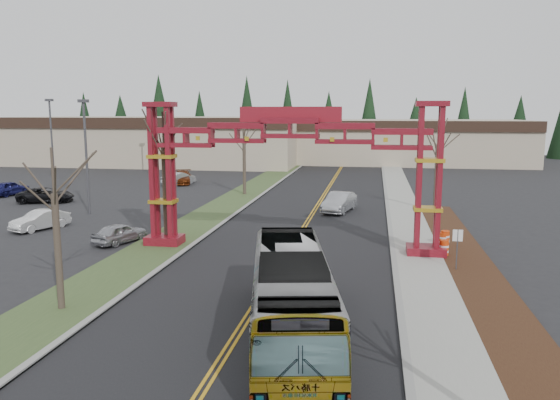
% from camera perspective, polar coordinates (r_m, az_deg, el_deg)
% --- Properties ---
extents(road, '(12.00, 110.00, 0.02)m').
position_cam_1_polar(road, '(39.98, 2.58, -2.79)').
color(road, black).
rests_on(road, ground).
extents(lane_line_left, '(0.12, 100.00, 0.01)m').
position_cam_1_polar(lane_line_left, '(39.99, 2.41, -2.76)').
color(lane_line_left, gold).
rests_on(lane_line_left, road).
extents(lane_line_right, '(0.12, 100.00, 0.01)m').
position_cam_1_polar(lane_line_right, '(39.96, 2.75, -2.77)').
color(lane_line_right, gold).
rests_on(lane_line_right, road).
extents(curb_right, '(0.30, 110.00, 0.15)m').
position_cam_1_polar(curb_right, '(39.68, 11.43, -2.96)').
color(curb_right, gray).
rests_on(curb_right, ground).
extents(sidewalk_right, '(2.60, 110.00, 0.14)m').
position_cam_1_polar(sidewalk_right, '(39.75, 13.53, -3.01)').
color(sidewalk_right, gray).
rests_on(sidewalk_right, ground).
extents(landscape_strip, '(2.60, 50.00, 0.12)m').
position_cam_1_polar(landscape_strip, '(25.73, 21.49, -10.13)').
color(landscape_strip, black).
rests_on(landscape_strip, ground).
extents(grass_median, '(4.00, 110.00, 0.08)m').
position_cam_1_polar(grass_median, '(41.71, -8.40, -2.33)').
color(grass_median, '#344C26').
rests_on(grass_median, ground).
extents(curb_left, '(0.30, 110.00, 0.15)m').
position_cam_1_polar(curb_left, '(41.17, -5.95, -2.38)').
color(curb_left, gray).
rests_on(curb_left, ground).
extents(gateway_arch, '(18.20, 1.60, 8.90)m').
position_cam_1_polar(gateway_arch, '(32.26, 1.07, 5.08)').
color(gateway_arch, '#5B0B13').
rests_on(gateway_arch, ground).
extents(retail_building_west, '(46.00, 22.30, 7.50)m').
position_cam_1_polar(retail_building_west, '(92.70, -12.36, 6.16)').
color(retail_building_west, '#BBA68F').
rests_on(retail_building_west, ground).
extents(retail_building_east, '(38.00, 20.30, 7.00)m').
position_cam_1_polar(retail_building_east, '(94.01, 13.01, 6.03)').
color(retail_building_east, '#BBA68F').
rests_on(retail_building_east, ground).
extents(conifer_treeline, '(116.10, 5.60, 13.00)m').
position_cam_1_polar(conifer_treeline, '(105.92, 7.40, 8.12)').
color(conifer_treeline, black).
rests_on(conifer_treeline, ground).
extents(transit_bus, '(4.89, 11.89, 3.23)m').
position_cam_1_polar(transit_bus, '(20.37, 1.19, -9.95)').
color(transit_bus, '#AEB0B6').
rests_on(transit_bus, ground).
extents(silver_sedan, '(2.82, 5.26, 1.65)m').
position_cam_1_polar(silver_sedan, '(45.91, 6.21, -0.24)').
color(silver_sedan, '#A5A8AD').
rests_on(silver_sedan, ground).
extents(parked_car_near_a, '(2.75, 4.10, 1.30)m').
position_cam_1_polar(parked_car_near_a, '(36.37, -16.38, -3.33)').
color(parked_car_near_a, '#A0A1A7').
rests_on(parked_car_near_a, ground).
extents(parked_car_near_b, '(2.89, 4.43, 1.38)m').
position_cam_1_polar(parked_car_near_b, '(42.42, -23.77, -1.93)').
color(parked_car_near_b, white).
rests_on(parked_car_near_b, ground).
extents(parked_car_near_c, '(5.42, 3.61, 1.38)m').
position_cam_1_polar(parked_car_near_c, '(54.99, -23.29, 0.48)').
color(parked_car_near_c, black).
rests_on(parked_car_near_c, ground).
extents(parked_car_mid_a, '(3.35, 5.48, 1.48)m').
position_cam_1_polar(parked_car_mid_a, '(64.79, -10.20, 2.34)').
color(parked_car_mid_a, maroon).
rests_on(parked_car_mid_a, ground).
extents(parked_car_mid_b, '(2.43, 4.56, 1.47)m').
position_cam_1_polar(parked_car_mid_b, '(61.16, -26.47, 1.12)').
color(parked_car_mid_b, navy).
rests_on(parked_car_mid_b, ground).
extents(parked_car_far_a, '(2.96, 4.73, 1.47)m').
position_cam_1_polar(parked_car_far_a, '(63.81, -10.53, 2.22)').
color(parked_car_far_a, '#AEAFB6').
rests_on(parked_car_far_a, ground).
extents(bare_tree_median_near, '(2.88, 2.88, 6.87)m').
position_cam_1_polar(bare_tree_median_near, '(24.20, -22.53, 0.52)').
color(bare_tree_median_near, '#382D26').
rests_on(bare_tree_median_near, ground).
extents(bare_tree_median_mid, '(3.15, 3.15, 8.32)m').
position_cam_1_polar(bare_tree_median_mid, '(34.70, -12.07, 5.51)').
color(bare_tree_median_mid, '#382D26').
rests_on(bare_tree_median_mid, ground).
extents(bare_tree_median_far, '(3.31, 3.31, 7.74)m').
position_cam_1_polar(bare_tree_median_far, '(54.94, -3.78, 6.27)').
color(bare_tree_median_far, '#382D26').
rests_on(bare_tree_median_far, ground).
extents(bare_tree_right_far, '(3.10, 3.10, 7.60)m').
position_cam_1_polar(bare_tree_right_far, '(46.89, 16.13, 5.42)').
color(bare_tree_right_far, '#382D26').
rests_on(bare_tree_right_far, ground).
extents(light_pole_near, '(0.81, 0.40, 9.29)m').
position_cam_1_polar(light_pole_near, '(47.04, -19.62, 5.10)').
color(light_pole_near, '#3F3F44').
rests_on(light_pole_near, ground).
extents(light_pole_mid, '(0.85, 0.42, 9.75)m').
position_cam_1_polar(light_pole_mid, '(67.32, -22.77, 6.21)').
color(light_pole_mid, '#3F3F44').
rests_on(light_pole_mid, ground).
extents(light_pole_far, '(0.72, 0.36, 8.32)m').
position_cam_1_polar(light_pole_far, '(75.03, -13.31, 6.27)').
color(light_pole_far, '#3F3F44').
rests_on(light_pole_far, ground).
extents(street_sign, '(0.51, 0.06, 2.24)m').
position_cam_1_polar(street_sign, '(29.98, 18.05, -4.15)').
color(street_sign, '#3F3F44').
rests_on(street_sign, ground).
extents(barrel_south, '(0.54, 0.54, 1.00)m').
position_cam_1_polar(barrel_south, '(32.99, 16.76, -4.88)').
color(barrel_south, red).
rests_on(barrel_south, ground).
extents(barrel_mid, '(0.54, 0.54, 0.99)m').
position_cam_1_polar(barrel_mid, '(35.57, 16.86, -3.88)').
color(barrel_mid, red).
rests_on(barrel_mid, ground).
extents(barrel_north, '(0.48, 0.48, 0.89)m').
position_cam_1_polar(barrel_north, '(35.48, 16.68, -3.99)').
color(barrel_north, red).
rests_on(barrel_north, ground).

